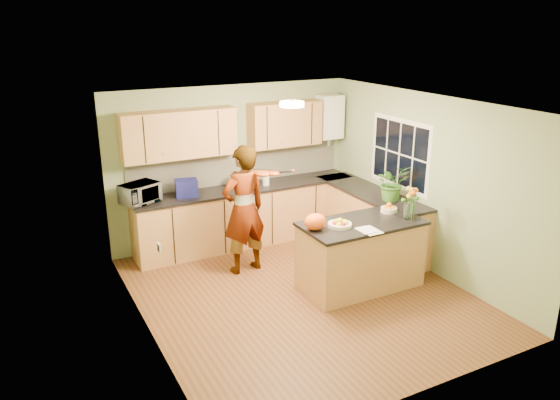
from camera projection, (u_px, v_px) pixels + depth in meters
name	position (u px, v px, depth m)	size (l,w,h in m)	color
floor	(302.00, 294.00, 7.18)	(4.50, 4.50, 0.00)	#533217
ceiling	(304.00, 104.00, 6.39)	(4.00, 4.50, 0.02)	white
wall_back	(233.00, 164.00, 8.68)	(4.00, 0.02, 2.50)	#96A978
wall_front	(427.00, 277.00, 4.90)	(4.00, 0.02, 2.50)	#96A978
wall_left	(143.00, 232.00, 5.91)	(0.02, 4.50, 2.50)	#96A978
wall_right	(426.00, 183.00, 7.67)	(0.02, 4.50, 2.50)	#96A978
back_counter	(247.00, 215.00, 8.72)	(3.64, 0.62, 0.94)	#B9884A
right_counter	(370.00, 220.00, 8.50)	(0.62, 2.24, 0.94)	#B9884A
splashback	(239.00, 167.00, 8.73)	(3.60, 0.02, 0.52)	beige
upper_cabinets	(225.00, 130.00, 8.27)	(3.20, 0.34, 0.70)	#B9884A
boiler	(329.00, 117.00, 9.09)	(0.40, 0.30, 0.86)	white
window_right	(400.00, 154.00, 8.07)	(0.01, 1.30, 1.05)	white
light_switch	(159.00, 248.00, 5.40)	(0.02, 0.09, 0.09)	white
ceiling_lamp	(292.00, 104.00, 6.66)	(0.30, 0.30, 0.07)	#FFEABF
peninsula_island	(361.00, 254.00, 7.27)	(1.62, 0.83, 0.93)	#B9884A
fruit_dish	(340.00, 223.00, 6.96)	(0.31, 0.31, 0.11)	beige
orange_bowl	(389.00, 208.00, 7.48)	(0.22, 0.22, 0.13)	beige
flower_vase	(409.00, 195.00, 7.14)	(0.27, 0.27, 0.49)	silver
orange_bag	(315.00, 222.00, 6.83)	(0.28, 0.24, 0.21)	#F65714
papers	(370.00, 230.00, 6.83)	(0.22, 0.30, 0.01)	silver
violinist	(244.00, 210.00, 7.60)	(0.67, 0.44, 1.84)	tan
violin	(263.00, 174.00, 7.33)	(0.55, 0.22, 0.11)	#541505
microwave	(140.00, 193.00, 7.78)	(0.52, 0.35, 0.29)	white
blue_box	(186.00, 188.00, 8.08)	(0.32, 0.23, 0.26)	navy
kettle	(235.00, 181.00, 8.42)	(0.18, 0.18, 0.33)	silver
jar_cream	(253.00, 179.00, 8.65)	(0.12, 0.12, 0.19)	beige
jar_white	(266.00, 180.00, 8.63)	(0.11, 0.11, 0.16)	white
potted_plant	(392.00, 183.00, 7.86)	(0.48, 0.41, 0.53)	#3D7A28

